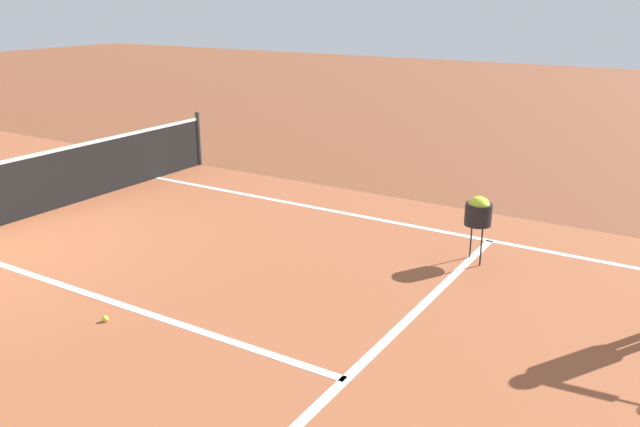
# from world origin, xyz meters

# --- Properties ---
(line_sideline_right) EXTENTS (0.10, 11.89, 0.01)m
(line_sideline_right) POSITION_xyz_m (4.11, -5.95, 0.00)
(line_sideline_right) COLOR white
(line_sideline_right) RESTS_ON ground_plane
(line_service_near) EXTENTS (8.22, 0.10, 0.01)m
(line_service_near) POSITION_xyz_m (0.00, -6.40, 0.00)
(line_service_near) COLOR white
(line_service_near) RESTS_ON ground_plane
(line_center_service) EXTENTS (0.10, 6.40, 0.01)m
(line_center_service) POSITION_xyz_m (0.00, -3.20, 0.00)
(line_center_service) COLOR white
(line_center_service) RESTS_ON ground_plane
(ball_hopper) EXTENTS (0.34, 0.34, 0.87)m
(ball_hopper) POSITION_xyz_m (3.27, -6.47, 0.68)
(ball_hopper) COLOR black
(ball_hopper) RESTS_ON ground_plane
(tennis_ball_mid_court) EXTENTS (0.07, 0.07, 0.07)m
(tennis_ball_mid_court) POSITION_xyz_m (-0.36, -3.71, 0.03)
(tennis_ball_mid_court) COLOR #CCE033
(tennis_ball_mid_court) RESTS_ON ground_plane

